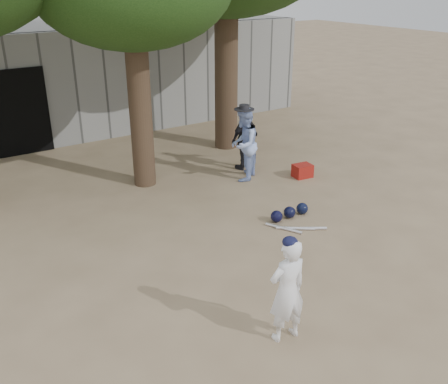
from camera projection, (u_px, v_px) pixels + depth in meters
ground at (228, 278)px, 7.73m from camera, size 70.00×70.00×0.00m
boy_player at (287, 290)px, 6.19m from camera, size 0.55×0.39×1.44m
spectator_blue at (244, 144)px, 11.16m from camera, size 1.02×1.00×1.66m
spectator_dark at (245, 139)px, 11.82m from camera, size 0.95×0.57×1.50m
red_bag at (302, 171)px, 11.55m from camera, size 0.46×0.37×0.30m
back_building at (36, 77)px, 15.01m from camera, size 16.00×5.24×3.00m
helmet_row at (290, 212)px, 9.61m from camera, size 0.87×0.24×0.23m
bat_pile at (295, 228)px, 9.19m from camera, size 0.86×0.80×0.06m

